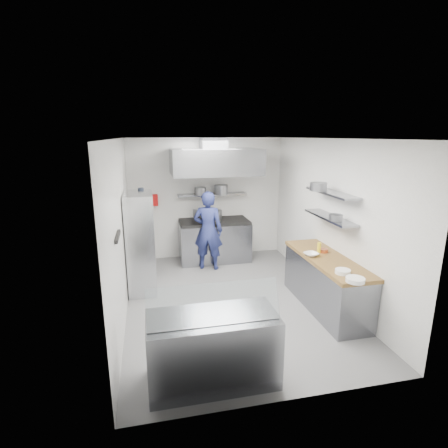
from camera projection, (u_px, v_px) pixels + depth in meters
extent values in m
plane|color=#5F5F61|center=(231.00, 300.00, 6.23)|extent=(5.00, 5.00, 0.00)
plane|color=silver|center=(232.00, 139.00, 5.54)|extent=(5.00, 5.00, 0.00)
cube|color=white|center=(207.00, 198.00, 8.25)|extent=(3.60, 2.80, 0.02)
cube|color=white|center=(290.00, 284.00, 3.52)|extent=(3.60, 2.80, 0.02)
cube|color=white|center=(121.00, 230.00, 5.51)|extent=(2.80, 5.00, 0.02)
cube|color=white|center=(329.00, 219.00, 6.26)|extent=(2.80, 5.00, 0.02)
cube|color=gray|center=(214.00, 241.00, 8.13)|extent=(1.60, 0.80, 0.90)
cube|color=black|center=(214.00, 222.00, 8.01)|extent=(1.57, 0.78, 0.06)
cylinder|color=slate|center=(199.00, 213.00, 8.26)|extent=(0.29, 0.29, 0.20)
cylinder|color=slate|center=(216.00, 215.00, 7.94)|extent=(0.30, 0.30, 0.24)
cube|color=gray|center=(212.00, 194.00, 8.09)|extent=(1.60, 0.30, 0.04)
cylinder|color=slate|center=(200.00, 191.00, 7.83)|extent=(0.25, 0.25, 0.18)
cylinder|color=slate|center=(221.00, 190.00, 7.92)|extent=(0.30, 0.30, 0.22)
cube|color=gray|center=(215.00, 162.00, 7.50)|extent=(1.90, 1.15, 0.55)
cube|color=slate|center=(213.00, 143.00, 7.62)|extent=(0.55, 0.55, 0.24)
cube|color=red|center=(153.00, 200.00, 7.93)|extent=(0.22, 0.10, 0.26)
imported|color=navy|center=(208.00, 231.00, 7.50)|extent=(0.73, 0.60, 1.72)
cube|color=silver|center=(141.00, 243.00, 6.45)|extent=(0.50, 0.90, 1.85)
cube|color=white|center=(141.00, 245.00, 6.73)|extent=(0.17, 0.21, 0.19)
cube|color=yellow|center=(140.00, 217.00, 6.80)|extent=(0.13, 0.17, 0.15)
cylinder|color=black|center=(141.00, 193.00, 6.58)|extent=(0.11, 0.11, 0.18)
cube|color=black|center=(118.00, 236.00, 4.62)|extent=(0.04, 0.55, 0.05)
cube|color=gray|center=(325.00, 284.00, 5.86)|extent=(0.62, 2.00, 0.84)
cube|color=brown|center=(327.00, 259.00, 5.75)|extent=(0.65, 2.04, 0.06)
cylinder|color=white|center=(355.00, 280.00, 4.78)|extent=(0.26, 0.26, 0.06)
cylinder|color=white|center=(343.00, 272.00, 5.07)|extent=(0.22, 0.22, 0.06)
cylinder|color=#D1673B|center=(323.00, 251.00, 5.99)|extent=(0.16, 0.16, 0.06)
cylinder|color=yellow|center=(319.00, 248.00, 5.95)|extent=(0.06, 0.06, 0.18)
imported|color=white|center=(311.00, 254.00, 5.81)|extent=(0.28, 0.28, 0.06)
cube|color=gray|center=(330.00, 217.00, 5.91)|extent=(0.30, 1.30, 0.04)
cube|color=gray|center=(332.00, 193.00, 5.81)|extent=(0.30, 1.30, 0.04)
cylinder|color=slate|center=(336.00, 217.00, 5.61)|extent=(0.22, 0.22, 0.10)
cylinder|color=slate|center=(318.00, 187.00, 5.89)|extent=(0.29, 0.29, 0.14)
cube|color=gray|center=(213.00, 349.00, 4.08)|extent=(1.50, 0.70, 0.85)
cube|color=silver|center=(214.00, 303.00, 3.81)|extent=(1.47, 0.19, 0.42)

